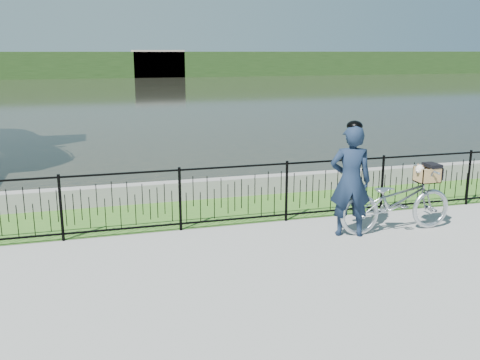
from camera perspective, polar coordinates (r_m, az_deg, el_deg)
name	(u,v)px	position (r m, az deg, el deg)	size (l,w,h in m)	color
ground	(262,257)	(8.41, 2.36, -8.16)	(120.00, 120.00, 0.00)	gray
grass_strip	(222,210)	(10.77, -1.96, -3.20)	(60.00, 2.00, 0.01)	#37661F
water	(122,94)	(40.60, -12.48, 8.91)	(120.00, 120.00, 0.00)	black
quay_wall	(211,188)	(11.65, -3.16, -0.90)	(60.00, 0.30, 0.40)	gray
fence	(235,195)	(9.68, -0.56, -1.61)	(14.00, 0.06, 1.15)	black
far_treeline	(106,65)	(67.47, -14.06, 11.86)	(120.00, 6.00, 3.00)	#244018
far_building_right	(158,64)	(66.47, -8.73, 12.17)	(6.00, 3.00, 3.20)	#A79686
bicycle_rig	(396,200)	(9.77, 16.35, -2.08)	(2.13, 0.74, 1.20)	#B2B7BF
cyclist	(351,180)	(9.26, 11.71, -0.01)	(0.81, 0.65, 1.99)	#121E33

